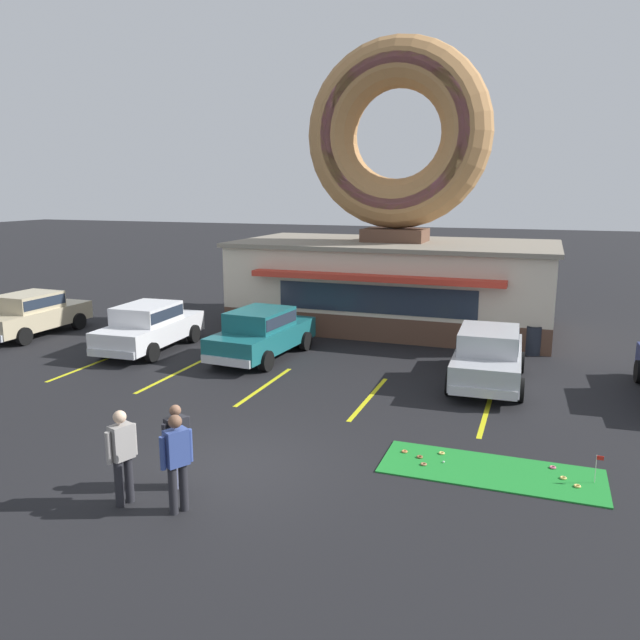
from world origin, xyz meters
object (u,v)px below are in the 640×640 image
Objects in this scene: car_teal at (262,331)px; car_silver at (488,354)px; car_champagne at (32,312)px; pedestrian_blue_sweater_man at (122,453)px; putting_flag_pin at (598,462)px; car_white at (149,325)px; golf_ball at (444,462)px; pedestrian_hooded_kid at (177,442)px; trash_bin at (534,340)px; pedestrian_leather_jacket_man at (177,459)px.

car_teal is 1.01× the size of car_silver.
car_champagne is 2.68× the size of pedestrian_blue_sweater_man.
car_white is at bearing 157.82° from putting_flag_pin.
golf_ball is 9.17m from car_teal.
car_teal and car_white have the same top height.
pedestrian_hooded_kid is at bearing -52.40° from car_white.
putting_flag_pin is at bearing 1.94° from golf_ball.
car_silver is 4.01m from trash_bin.
car_silver reaches higher than golf_ball.
trash_bin is (5.88, 12.15, -0.38)m from pedestrian_hooded_kid.
putting_flag_pin is at bearing 24.71° from pedestrian_blue_sweater_man.
car_teal is 7.15m from car_silver.
car_champagne is 16.56m from car_silver.
car_champagne reaches higher than pedestrian_hooded_kid.
car_silver is 10.59m from pedestrian_blue_sweater_man.
golf_ball is at bearing -41.71° from car_teal.
car_white is at bearing -173.76° from car_teal.
pedestrian_blue_sweater_man is at bearing -175.54° from pedestrian_leather_jacket_man.
car_champagne is 0.98× the size of car_teal.
car_teal is 8.97m from trash_bin.
trash_bin is at bearing 67.39° from pedestrian_leather_jacket_man.
car_white is at bearing -162.46° from trash_bin.
car_teal is 4.79× the size of trash_bin.
putting_flag_pin is 0.12× the size of car_teal.
putting_flag_pin is 14.71m from car_white.
pedestrian_leather_jacket_man is (-3.93, -3.40, 0.92)m from golf_ball.
trash_bin is at bearing 11.15° from car_champagne.
putting_flag_pin is at bearing -65.98° from car_silver.
putting_flag_pin is 19.96m from car_champagne.
pedestrian_leather_jacket_man is at bearing -37.47° from car_champagne.
car_champagne is at bearing 143.73° from pedestrian_hooded_kid.
trash_bin is (12.25, 3.87, -0.37)m from car_white.
pedestrian_leather_jacket_man is at bearing -152.58° from putting_flag_pin.
car_white is 2.92× the size of pedestrian_hooded_kid.
car_champagne is 14.64m from pedestrian_hooded_kid.
car_teal is 1.01× the size of car_white.
car_silver is at bearing -106.54° from trash_bin.
car_silver is at bearing -1.17° from car_champagne.
car_teal is at bearing 106.95° from pedestrian_leather_jacket_man.
pedestrian_hooded_kid is 0.92× the size of pedestrian_leather_jacket_man.
golf_ball is at bearing -27.58° from car_white.
car_champagne and car_white have the same top height.
pedestrian_blue_sweater_man is (-4.97, -3.48, 0.90)m from golf_ball.
trash_bin is (17.69, 3.49, -0.37)m from car_champagne.
car_white is 10.83m from pedestrian_blue_sweater_man.
golf_ball is 6.14m from pedestrian_blue_sweater_man.
putting_flag_pin is at bearing -31.86° from car_teal.
car_silver is 9.58m from pedestrian_hooded_kid.
car_teal is 2.94× the size of pedestrian_hooded_kid.
car_silver is (11.12, 0.05, 0.00)m from car_white.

